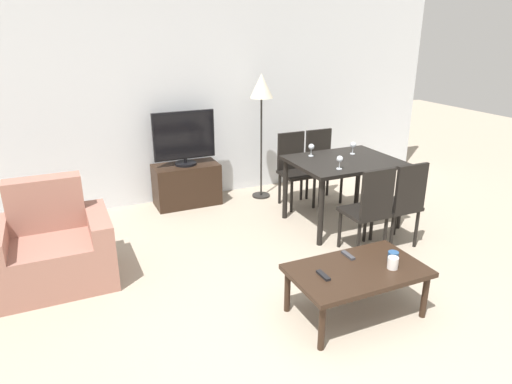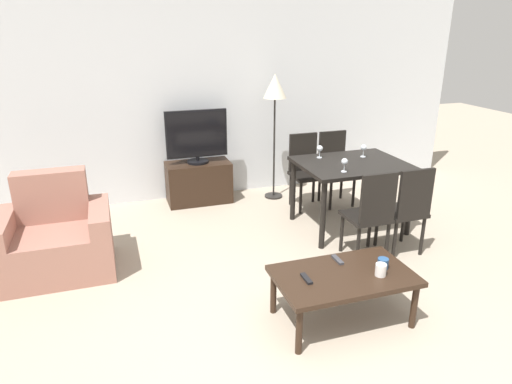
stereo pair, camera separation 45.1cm
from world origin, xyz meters
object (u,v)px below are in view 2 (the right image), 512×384
object	(u,v)px
tv	(197,137)
dining_table	(351,171)
remote_primary	(306,279)
cup_white_near	(383,263)
cup_colored_far	(381,270)
coffee_table	(343,279)
dining_chair_far	(335,165)
dining_chair_near	(371,212)
tv_stand	(199,182)
remote_secondary	(337,260)
wine_glass_left	(320,149)
wine_glass_right	(345,162)
floor_lamp	(275,93)
dining_chair_near_right	(407,207)
dining_chair_far_left	(306,167)
wine_glass_center	(364,148)

from	to	relation	value
tv	dining_table	xyz separation A→B (m)	(1.47, -1.33, -0.20)
remote_primary	cup_white_near	distance (m)	0.64
tv	cup_colored_far	distance (m)	3.14
coffee_table	dining_chair_far	bearing A→B (deg)	64.21
dining_chair_near	cup_colored_far	size ratio (longest dim) A/B	9.71
tv_stand	remote_secondary	xyz separation A→B (m)	(0.59, -2.71, 0.16)
remote_primary	wine_glass_left	distance (m)	2.14
dining_chair_far	wine_glass_right	distance (m)	1.21
dining_table	remote_secondary	size ratio (longest dim) A/B	7.82
tv	floor_lamp	size ratio (longest dim) A/B	0.48
cup_colored_far	dining_chair_far	bearing A→B (deg)	70.22
dining_chair_near	remote_secondary	world-z (taller)	dining_chair_near
wine_glass_right	floor_lamp	bearing A→B (deg)	98.62
dining_chair_far	wine_glass_left	size ratio (longest dim) A/B	6.37
dining_table	dining_chair_near	bearing A→B (deg)	-104.94
floor_lamp	cup_white_near	world-z (taller)	floor_lamp
dining_chair_near_right	dining_chair_near	bearing A→B (deg)	180.00
dining_chair_near_right	wine_glass_left	distance (m)	1.20
wine_glass_right	dining_chair_far_left	bearing A→B (deg)	87.37
dining_chair_far_left	cup_white_near	xyz separation A→B (m)	(-0.39, -2.36, -0.06)
coffee_table	wine_glass_left	distance (m)	2.03
dining_chair_far	cup_colored_far	bearing A→B (deg)	-109.78
dining_chair_near	dining_chair_far	world-z (taller)	same
dining_chair_near	wine_glass_left	bearing A→B (deg)	93.13
dining_chair_far	remote_secondary	bearing A→B (deg)	-116.80
tv_stand	wine_glass_right	distance (m)	2.11
tv_stand	tv	distance (m)	0.61
dining_chair_near_right	cup_colored_far	size ratio (longest dim) A/B	9.71
tv	cup_colored_far	size ratio (longest dim) A/B	8.16
dining_chair_far	dining_chair_far_left	bearing A→B (deg)	180.00
coffee_table	wine_glass_right	bearing A→B (deg)	62.43
dining_chair_far	wine_glass_left	xyz separation A→B (m)	(-0.47, -0.49, 0.37)
tv_stand	remote_primary	world-z (taller)	tv_stand
floor_lamp	cup_white_near	size ratio (longest dim) A/B	19.32
remote_primary	wine_glass_center	bearing A→B (deg)	49.54
tv_stand	floor_lamp	size ratio (longest dim) A/B	0.50
dining_chair_far	floor_lamp	size ratio (longest dim) A/B	0.57
tv_stand	dining_chair_far	world-z (taller)	dining_chair_far
tv_stand	wine_glass_left	distance (m)	1.72
tv	cup_colored_far	world-z (taller)	tv
dining_chair_near_right	cup_colored_far	bearing A→B (deg)	-133.98
dining_chair_near_right	wine_glass_center	bearing A→B (deg)	88.41
cup_colored_far	wine_glass_center	bearing A→B (deg)	63.73
coffee_table	dining_chair_far	world-z (taller)	dining_chair_far
remote_secondary	remote_primary	bearing A→B (deg)	-152.14
tv_stand	tv	xyz separation A→B (m)	(0.00, -0.00, 0.61)
cup_colored_far	wine_glass_right	bearing A→B (deg)	73.19
coffee_table	cup_colored_far	world-z (taller)	cup_colored_far
dining_chair_far	wine_glass_center	world-z (taller)	dining_chair_far
floor_lamp	cup_colored_far	world-z (taller)	floor_lamp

